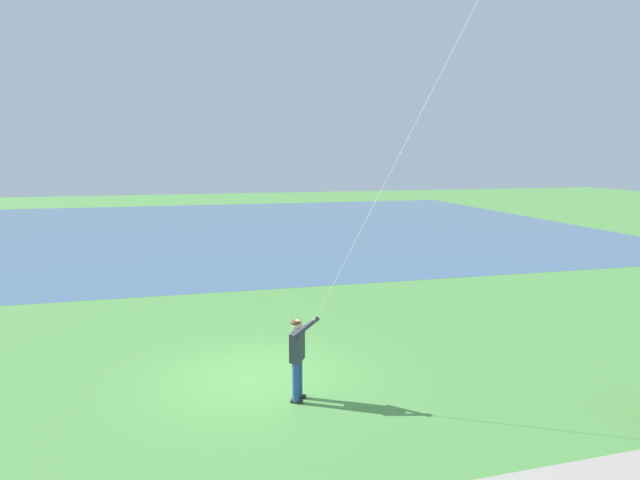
# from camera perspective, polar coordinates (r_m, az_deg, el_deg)

# --- Properties ---
(ground_plane) EXTENTS (120.00, 120.00, 0.00)m
(ground_plane) POSITION_cam_1_polar(r_m,az_deg,el_deg) (13.00, -6.69, -13.95)
(ground_plane) COLOR #569947
(lake_water) EXTENTS (36.00, 44.00, 0.01)m
(lake_water) POSITION_cam_1_polar(r_m,az_deg,el_deg) (38.69, -6.16, 1.38)
(lake_water) COLOR #476B8E
(lake_water) RESTS_ON ground
(person_kite_flyer) EXTENTS (0.52, 0.62, 1.83)m
(person_kite_flyer) POSITION_cam_1_polar(r_m,az_deg,el_deg) (11.43, -2.28, -11.52)
(person_kite_flyer) COLOR #232328
(person_kite_flyer) RESTS_ON ground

